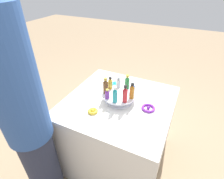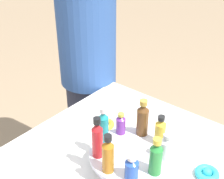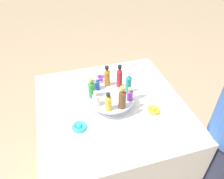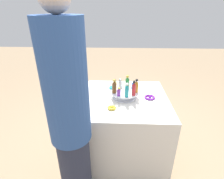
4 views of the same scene
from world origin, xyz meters
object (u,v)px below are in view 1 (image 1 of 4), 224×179
bottle_purple (107,94)px  bottle_teal (115,95)px  bottle_green (127,82)px  ribbon_bow_teal (115,84)px  bottle_brown (106,86)px  person_figure (26,118)px  display_stand (119,97)px  bottle_blue (132,89)px  ribbon_bow_gold (93,111)px  bottle_red (125,94)px  ribbon_bow_purple (148,108)px  bottle_gold (110,83)px  bottle_amber (132,91)px  bottle_clear (118,82)px

bottle_purple → bottle_teal: bearing=76.5°
bottle_green → ribbon_bow_teal: size_ratio=1.61×
bottle_brown → person_figure: bearing=-28.4°
display_stand → bottle_blue: (-0.07, 0.09, 0.07)m
ribbon_bow_gold → bottle_red: bearing=125.5°
ribbon_bow_purple → ribbon_bow_gold: size_ratio=1.38×
bottle_purple → ribbon_bow_purple: bottle_purple is taller
bottle_gold → bottle_brown: size_ratio=0.79×
bottle_green → ribbon_bow_teal: (-0.11, -0.16, -0.12)m
bottle_blue → display_stand: bearing=-53.5°
bottle_teal → bottle_red: 0.08m
bottle_gold → bottle_brown: bearing=-3.5°
display_stand → bottle_red: 0.15m
bottle_blue → person_figure: size_ratio=0.05×
bottle_blue → bottle_gold: bottle_gold is taller
bottle_purple → person_figure: 0.60m
bottle_purple → bottle_teal: bottle_teal is taller
bottle_brown → ribbon_bow_purple: 0.39m
bottle_teal → bottle_amber: bottle_teal is taller
bottle_clear → bottle_amber: 0.20m
bottle_gold → ribbon_bow_gold: bottle_gold is taller
bottle_blue → person_figure: person_figure is taller
bottle_blue → person_figure: 0.82m
ribbon_bow_purple → bottle_teal: bearing=-64.5°
bottle_blue → bottle_red: bottle_red is taller
ribbon_bow_gold → bottle_green: bearing=155.7°
ribbon_bow_teal → ribbon_bow_gold: size_ratio=1.03×
ribbon_bow_teal → bottle_purple: bearing=12.6°
bottle_gold → ribbon_bow_teal: 0.21m
bottle_clear → bottle_teal: bottle_teal is taller
bottle_teal → ribbon_bow_teal: 0.38m
display_stand → bottle_brown: (0.03, -0.11, 0.10)m
display_stand → bottle_green: (-0.11, 0.03, 0.09)m
bottle_green → display_stand: bearing=-13.5°
bottle_purple → bottle_amber: bottle_amber is taller
bottle_amber → ribbon_bow_teal: (-0.23, -0.24, -0.12)m
ribbon_bow_purple → ribbon_bow_gold: bearing=-59.0°
bottle_amber → ribbon_bow_teal: size_ratio=1.69×
ribbon_bow_gold → bottle_teal: bearing=129.4°
display_stand → bottle_teal: (0.11, 0.01, 0.09)m
bottle_red → person_figure: bearing=-44.0°
bottle_purple → bottle_brown: bearing=-143.5°
bottle_gold → person_figure: (0.63, -0.30, 0.00)m
bottle_red → bottle_purple: bearing=-83.5°
bottle_red → bottle_clear: bearing=-143.5°
display_stand → bottle_purple: 0.13m
bottle_blue → person_figure: (0.65, -0.50, 0.02)m
bottle_gold → bottle_amber: (0.05, 0.22, 0.01)m
person_figure → bottle_red: bearing=-9.1°
bottle_purple → ribbon_bow_gold: size_ratio=1.08×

